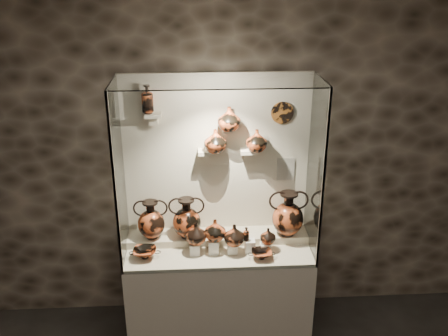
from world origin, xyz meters
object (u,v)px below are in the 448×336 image
at_px(jug_b, 215,230).
at_px(kylix_right, 262,254).
at_px(amphora_left, 151,220).
at_px(lekythos_small, 246,233).
at_px(jug_c, 234,235).
at_px(lekythos_tall, 147,98).
at_px(ovoid_vase_b, 229,119).
at_px(ovoid_vase_a, 215,141).
at_px(kylix_left, 145,252).
at_px(jug_a, 196,233).
at_px(ovoid_vase_c, 257,140).
at_px(amphora_right, 288,214).
at_px(jug_e, 268,236).
at_px(amphora_mid, 187,218).

distance_m(jug_b, kylix_right, 0.46).
height_order(amphora_left, lekythos_small, amphora_left).
xyz_separation_m(jug_c, lekythos_tall, (-0.73, 0.30, 1.18)).
relative_size(lekythos_tall, ovoid_vase_b, 1.30).
distance_m(lekythos_small, ovoid_vase_a, 0.87).
bearing_deg(kylix_left, ovoid_vase_a, 48.01).
bearing_deg(amphora_left, jug_b, -33.50).
bearing_deg(jug_b, kylix_left, -152.78).
bearing_deg(ovoid_vase_a, kylix_right, -55.59).
relative_size(jug_a, ovoid_vase_c, 1.02).
height_order(kylix_left, ovoid_vase_c, ovoid_vase_c).
relative_size(lekythos_tall, ovoid_vase_c, 1.37).
height_order(jug_a, ovoid_vase_c, ovoid_vase_c).
height_order(lekythos_small, lekythos_tall, lekythos_tall).
xyz_separation_m(jug_a, jug_b, (0.17, 0.00, 0.03)).
relative_size(lekythos_small, lekythos_tall, 0.54).
xyz_separation_m(amphora_left, jug_a, (0.41, -0.18, -0.06)).
distance_m(amphora_right, lekythos_tall, 1.65).
bearing_deg(ovoid_vase_a, lekythos_tall, 162.32).
relative_size(jug_e, ovoid_vase_a, 0.72).
xyz_separation_m(amphora_mid, kylix_left, (-0.38, -0.22, -0.21)).
bearing_deg(jug_b, ovoid_vase_b, 80.49).
relative_size(amphora_right, jug_b, 2.19).
height_order(jug_a, jug_c, jug_a).
xyz_separation_m(lekythos_small, lekythos_tall, (-0.83, 0.29, 1.18)).
xyz_separation_m(amphora_left, jug_e, (1.06, -0.18, -0.10)).
bearing_deg(jug_e, jug_b, 176.46).
distance_m(amphora_mid, ovoid_vase_c, 0.96).
height_order(jug_a, lekythos_small, jug_a).
bearing_deg(amphora_left, lekythos_tall, 58.91).
bearing_deg(amphora_right, jug_e, -143.43).
bearing_deg(ovoid_vase_b, lekythos_small, -47.15).
bearing_deg(amphora_mid, lekythos_small, -5.91).
relative_size(jug_a, kylix_left, 0.76).
height_order(amphora_right, ovoid_vase_c, ovoid_vase_c).
distance_m(amphora_mid, ovoid_vase_b, 1.01).
relative_size(amphora_mid, jug_c, 1.97).
bearing_deg(ovoid_vase_c, jug_b, -143.05).
bearing_deg(amphora_left, kylix_left, -118.65).
distance_m(kylix_right, ovoid_vase_a, 1.08).
distance_m(amphora_left, jug_c, 0.78).
bearing_deg(amphora_left, jug_e, -26.40).
height_order(amphora_mid, ovoid_vase_c, ovoid_vase_c).
height_order(jug_c, kylix_right, jug_c).
relative_size(amphora_left, kylix_left, 1.40).
xyz_separation_m(amphora_mid, lekythos_small, (0.53, -0.19, -0.07)).
bearing_deg(kylix_right, amphora_right, 59.03).
distance_m(amphora_mid, amphora_right, 0.94).
bearing_deg(amphora_mid, ovoid_vase_b, 21.57).
relative_size(jug_c, kylix_left, 0.75).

